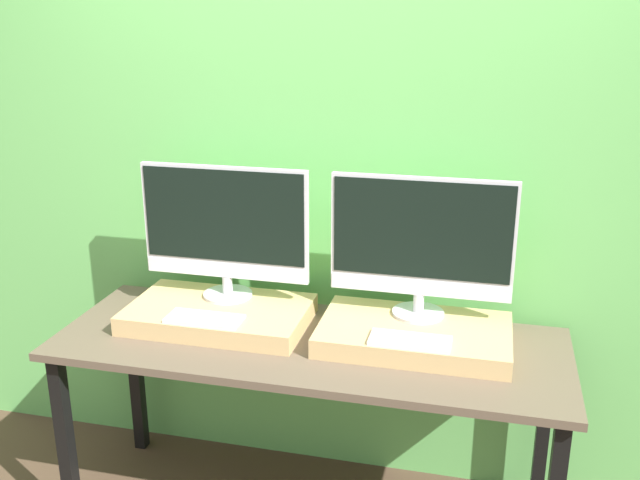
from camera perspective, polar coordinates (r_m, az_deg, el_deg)
The scene contains 8 objects.
wall_back at distance 2.85m, azimuth 1.15°, elevation 5.04°, with size 8.00×0.04×2.60m.
workbench at distance 2.68m, azimuth -0.88°, elevation -9.55°, with size 1.88×0.68×0.78m.
wooden_riser_left at distance 2.80m, azimuth -8.09°, elevation -5.90°, with size 0.69×0.42×0.07m.
monitor_left at distance 2.78m, azimuth -7.62°, elevation 1.00°, with size 0.67×0.19×0.53m.
keyboard_left at distance 2.67m, azimuth -9.24°, elevation -6.21°, with size 0.28×0.12×0.01m.
wooden_riser_right at distance 2.63m, azimuth 7.56°, elevation -7.51°, with size 0.69×0.42×0.07m.
monitor_right at distance 2.61m, azimuth 8.11°, elevation -0.17°, with size 0.67×0.19×0.53m.
keyboard_right at distance 2.49m, azimuth 7.23°, elevation -7.96°, with size 0.28×0.12×0.01m.
Camera 1 is at (0.61, -1.96, 1.94)m, focal length 40.00 mm.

